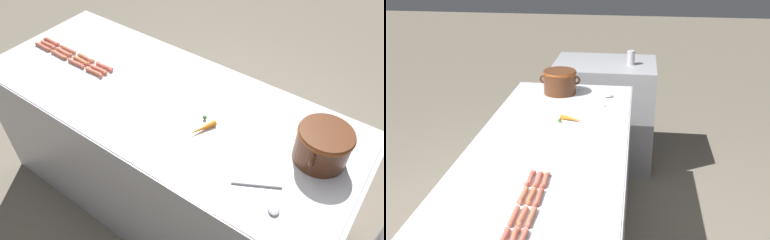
{
  "view_description": "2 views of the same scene",
  "coord_description": "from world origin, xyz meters",
  "views": [
    {
      "loc": [
        1.15,
        1.03,
        2.22
      ],
      "look_at": [
        0.05,
        0.24,
        0.92
      ],
      "focal_mm": 34.39,
      "sensor_mm": 36.0,
      "label": 1
    },
    {
      "loc": [
        0.47,
        -2.35,
        2.02
      ],
      "look_at": [
        0.13,
        0.24,
        0.96
      ],
      "focal_mm": 42.86,
      "sensor_mm": 36.0,
      "label": 2
    }
  ],
  "objects": [
    {
      "name": "hot_dog_8",
      "position": [
        0.07,
        -0.93,
        0.92
      ],
      "size": [
        0.03,
        0.14,
        0.02
      ],
      "color": "#CB6652",
      "rests_on": "griddle_counter"
    },
    {
      "name": "hot_dog_3",
      "position": [
        -0.01,
        -0.45,
        0.92
      ],
      "size": [
        0.03,
        0.14,
        0.02
      ],
      "color": "#D26453",
      "rests_on": "griddle_counter"
    },
    {
      "name": "griddle_counter",
      "position": [
        0.0,
        0.0,
        0.46
      ],
      "size": [
        0.9,
        2.21,
        0.91
      ],
      "color": "#BCBCC1",
      "rests_on": "ground_plane"
    },
    {
      "name": "serving_spoon",
      "position": [
        0.26,
        0.78,
        0.92
      ],
      "size": [
        0.17,
        0.25,
        0.02
      ],
      "color": "#B7B7BC",
      "rests_on": "griddle_counter"
    },
    {
      "name": "carrot",
      "position": [
        0.08,
        0.32,
        0.93
      ],
      "size": [
        0.17,
        0.09,
        0.03
      ],
      "color": "orange",
      "rests_on": "griddle_counter"
    },
    {
      "name": "hot_dog_5",
      "position": [
        0.03,
        -0.77,
        0.92
      ],
      "size": [
        0.03,
        0.14,
        0.02
      ],
      "color": "#D46F54",
      "rests_on": "griddle_counter"
    },
    {
      "name": "hot_dog_1",
      "position": [
        -0.01,
        -0.78,
        0.92
      ],
      "size": [
        0.02,
        0.14,
        0.02
      ],
      "color": "#CA6D54",
      "rests_on": "griddle_counter"
    },
    {
      "name": "ground_plane",
      "position": [
        0.0,
        0.0,
        0.0
      ],
      "size": [
        20.0,
        20.0,
        0.0
      ],
      "primitive_type": "plane",
      "color": "#756B5B"
    },
    {
      "name": "hot_dog_0",
      "position": [
        -0.01,
        -0.93,
        0.92
      ],
      "size": [
        0.03,
        0.14,
        0.02
      ],
      "color": "#C96352",
      "rests_on": "griddle_counter"
    },
    {
      "name": "hot_dog_6",
      "position": [
        0.03,
        -0.61,
        0.92
      ],
      "size": [
        0.03,
        0.14,
        0.02
      ],
      "color": "#D0724C",
      "rests_on": "griddle_counter"
    },
    {
      "name": "hot_dog_2",
      "position": [
        -0.01,
        -0.61,
        0.92
      ],
      "size": [
        0.03,
        0.14,
        0.02
      ],
      "color": "#C97051",
      "rests_on": "griddle_counter"
    },
    {
      "name": "bean_pot",
      "position": [
        -0.09,
        0.86,
        1.01
      ],
      "size": [
        0.31,
        0.25,
        0.18
      ],
      "color": "#562D19",
      "rests_on": "griddle_counter"
    },
    {
      "name": "hot_dog_11",
      "position": [
        0.06,
        -0.46,
        0.92
      ],
      "size": [
        0.03,
        0.14,
        0.02
      ],
      "color": "#D0684E",
      "rests_on": "griddle_counter"
    },
    {
      "name": "hot_dog_4",
      "position": [
        0.03,
        -0.93,
        0.92
      ],
      "size": [
        0.03,
        0.14,
        0.02
      ],
      "color": "#CB6C55",
      "rests_on": "griddle_counter"
    },
    {
      "name": "hot_dog_10",
      "position": [
        0.07,
        -0.62,
        0.92
      ],
      "size": [
        0.03,
        0.14,
        0.02
      ],
      "color": "#D06450",
      "rests_on": "griddle_counter"
    },
    {
      "name": "hot_dog_7",
      "position": [
        0.03,
        -0.46,
        0.92
      ],
      "size": [
        0.03,
        0.14,
        0.02
      ],
      "color": "#D66A55",
      "rests_on": "griddle_counter"
    },
    {
      "name": "hot_dog_9",
      "position": [
        0.07,
        -0.77,
        0.92
      ],
      "size": [
        0.03,
        0.14,
        0.02
      ],
      "color": "#CC7254",
      "rests_on": "griddle_counter"
    }
  ]
}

